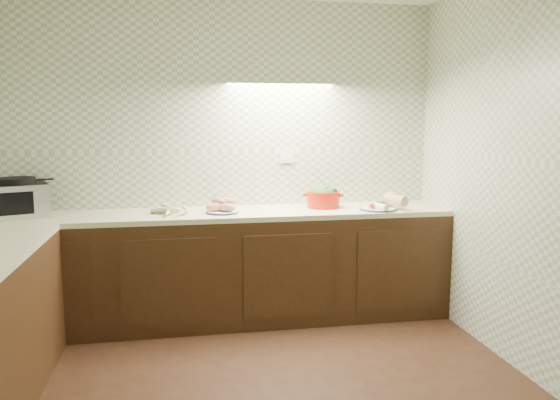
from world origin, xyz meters
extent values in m
cube|color=#91A180|center=(0.00, 1.78, 1.30)|extent=(3.60, 0.05, 2.60)
cube|color=#91A180|center=(0.00, -1.78, 1.30)|extent=(3.60, 0.05, 2.60)
cube|color=#91A180|center=(1.78, 0.00, 1.30)|extent=(0.05, 3.60, 2.60)
cube|color=beige|center=(0.55, 1.79, 1.32)|extent=(0.13, 0.01, 0.12)
cube|color=black|center=(0.00, 1.50, 0.43)|extent=(3.60, 0.60, 0.86)
cube|color=beige|center=(0.00, 1.50, 0.88)|extent=(3.60, 0.60, 0.04)
cube|color=black|center=(-1.56, 1.55, 1.02)|extent=(0.50, 0.44, 0.25)
cube|color=#AEAFB4|center=(-1.50, 1.39, 1.02)|extent=(0.39, 0.15, 0.25)
cube|color=black|center=(-1.50, 1.39, 1.02)|extent=(0.26, 0.10, 0.17)
cylinder|color=black|center=(-1.56, 1.55, 1.17)|extent=(0.35, 0.35, 0.05)
cone|color=beige|center=(-0.38, 1.42, 0.92)|extent=(0.07, 0.19, 0.05)
cone|color=beige|center=(-0.31, 1.51, 0.92)|extent=(0.12, 0.21, 0.04)
cone|color=beige|center=(-0.33, 1.52, 0.92)|extent=(0.11, 0.21, 0.04)
cone|color=beige|center=(-0.44, 1.46, 0.92)|extent=(0.17, 0.09, 0.04)
cone|color=beige|center=(-0.32, 1.46, 0.92)|extent=(0.19, 0.15, 0.04)
cone|color=beige|center=(-0.50, 1.51, 0.94)|extent=(0.11, 0.19, 0.04)
cone|color=beige|center=(-0.45, 1.41, 0.94)|extent=(0.08, 0.17, 0.04)
cone|color=beige|center=(-0.28, 1.49, 0.94)|extent=(0.21, 0.12, 0.04)
cylinder|color=#182442|center=(-0.03, 1.44, 0.91)|extent=(0.26, 0.26, 0.01)
cylinder|color=white|center=(-0.03, 1.44, 0.91)|extent=(0.24, 0.24, 0.02)
ellipsoid|color=tan|center=(-0.09, 1.44, 0.95)|extent=(0.16, 0.11, 0.07)
ellipsoid|color=tan|center=(0.00, 1.40, 0.95)|extent=(0.16, 0.11, 0.07)
ellipsoid|color=tan|center=(-0.02, 1.49, 0.95)|extent=(0.16, 0.11, 0.07)
ellipsoid|color=tan|center=(-0.06, 1.48, 0.99)|extent=(0.16, 0.11, 0.07)
ellipsoid|color=tan|center=(0.01, 1.47, 0.99)|extent=(0.16, 0.11, 0.07)
cylinder|color=black|center=(-0.05, 1.62, 0.93)|extent=(0.14, 0.14, 0.05)
sphere|color=maroon|center=(-0.06, 1.62, 0.97)|extent=(0.07, 0.07, 0.07)
sphere|color=white|center=(-0.02, 1.63, 0.96)|extent=(0.04, 0.04, 0.04)
cylinder|color=red|center=(0.82, 1.57, 0.97)|extent=(0.34, 0.34, 0.14)
cube|color=red|center=(0.67, 1.61, 1.01)|extent=(0.05, 0.07, 0.02)
cube|color=red|center=(0.96, 1.52, 1.01)|extent=(0.05, 0.07, 0.02)
ellipsoid|color=#37722D|center=(0.82, 1.57, 1.02)|extent=(0.24, 0.24, 0.13)
cylinder|color=#182442|center=(1.23, 1.38, 0.91)|extent=(0.30, 0.30, 0.01)
cylinder|color=white|center=(1.23, 1.38, 0.91)|extent=(0.29, 0.29, 0.02)
cone|color=#D65119|center=(1.18, 1.39, 0.93)|extent=(0.13, 0.16, 0.03)
cone|color=#D65119|center=(1.17, 1.39, 0.93)|extent=(0.12, 0.17, 0.03)
cone|color=#D65119|center=(1.18, 1.36, 0.93)|extent=(0.09, 0.17, 0.03)
cone|color=#D65119|center=(1.23, 1.38, 0.95)|extent=(0.14, 0.15, 0.03)
cylinder|color=white|center=(1.21, 1.31, 0.94)|extent=(0.10, 0.20, 0.05)
cylinder|color=#408537|center=(1.25, 1.46, 0.94)|extent=(0.09, 0.13, 0.05)
camera|label=1|loc=(-0.34, -2.79, 1.63)|focal=35.00mm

